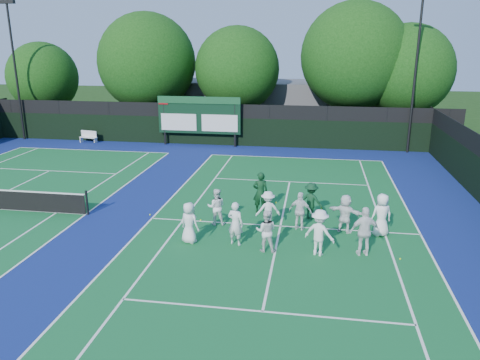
# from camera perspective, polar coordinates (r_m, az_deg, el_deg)

# --- Properties ---
(ground) EXTENTS (120.00, 120.00, 0.00)m
(ground) POSITION_cam_1_polar(r_m,az_deg,el_deg) (18.36, 4.70, -6.81)
(ground) COLOR #16340E
(ground) RESTS_ON ground
(court_apron) EXTENTS (34.00, 32.00, 0.01)m
(court_apron) POSITION_cam_1_polar(r_m,az_deg,el_deg) (20.55, -12.03, -4.53)
(court_apron) COLOR navy
(court_apron) RESTS_ON ground
(near_court) EXTENTS (11.05, 23.85, 0.01)m
(near_court) POSITION_cam_1_polar(r_m,az_deg,el_deg) (19.28, 4.95, -5.62)
(near_court) COLOR #135E2C
(near_court) RESTS_ON ground
(back_fence) EXTENTS (34.00, 0.08, 3.00)m
(back_fence) POSITION_cam_1_polar(r_m,az_deg,el_deg) (34.12, -3.16, 6.52)
(back_fence) COLOR black
(back_fence) RESTS_ON ground
(scoreboard) EXTENTS (6.00, 0.21, 3.55)m
(scoreboard) POSITION_cam_1_polar(r_m,az_deg,el_deg) (33.82, -5.03, 7.83)
(scoreboard) COLOR black
(scoreboard) RESTS_ON ground
(clubhouse) EXTENTS (18.00, 6.00, 4.00)m
(clubhouse) POSITION_cam_1_polar(r_m,az_deg,el_deg) (41.29, 4.73, 9.13)
(clubhouse) COLOR #545559
(clubhouse) RESTS_ON ground
(light_pole_left) EXTENTS (1.20, 0.30, 10.12)m
(light_pole_left) POSITION_cam_1_polar(r_m,az_deg,el_deg) (39.40, -25.89, 13.53)
(light_pole_left) COLOR black
(light_pole_left) RESTS_ON ground
(light_pole_right) EXTENTS (1.20, 0.30, 10.12)m
(light_pole_right) POSITION_cam_1_polar(r_m,az_deg,el_deg) (33.14, 20.76, 13.83)
(light_pole_right) COLOR black
(light_pole_right) RESTS_ON ground
(bench) EXTENTS (1.44, 0.68, 0.88)m
(bench) POSITION_cam_1_polar(r_m,az_deg,el_deg) (36.89, -17.97, 5.11)
(bench) COLOR silver
(bench) RESTS_ON ground
(tree_a) EXTENTS (5.70, 5.70, 7.29)m
(tree_a) POSITION_cam_1_polar(r_m,az_deg,el_deg) (42.78, -22.66, 11.30)
(tree_a) COLOR black
(tree_a) RESTS_ON ground
(tree_b) EXTENTS (7.65, 7.65, 9.55)m
(tree_b) POSITION_cam_1_polar(r_m,az_deg,el_deg) (38.75, -11.00, 13.64)
(tree_b) COLOR black
(tree_b) RESTS_ON ground
(tree_c) EXTENTS (6.47, 6.47, 8.48)m
(tree_c) POSITION_cam_1_polar(r_m,az_deg,el_deg) (36.95, -0.08, 13.11)
(tree_c) COLOR black
(tree_c) RESTS_ON ground
(tree_d) EXTENTS (7.88, 7.88, 10.18)m
(tree_d) POSITION_cam_1_polar(r_m,az_deg,el_deg) (36.53, 14.02, 14.12)
(tree_d) COLOR black
(tree_d) RESTS_ON ground
(tree_e) EXTENTS (6.68, 6.68, 8.60)m
(tree_e) POSITION_cam_1_polar(r_m,az_deg,el_deg) (37.05, 19.86, 12.20)
(tree_e) COLOR black
(tree_e) RESTS_ON ground
(tennis_ball_0) EXTENTS (0.07, 0.07, 0.07)m
(tennis_ball_0) POSITION_cam_1_polar(r_m,az_deg,el_deg) (19.82, -4.82, -4.90)
(tennis_ball_0) COLOR #C3E21A
(tennis_ball_0) RESTS_ON ground
(tennis_ball_1) EXTENTS (0.07, 0.07, 0.07)m
(tennis_ball_1) POSITION_cam_1_polar(r_m,az_deg,el_deg) (21.47, 9.90, -3.39)
(tennis_ball_1) COLOR #C3E21A
(tennis_ball_1) RESTS_ON ground
(tennis_ball_2) EXTENTS (0.07, 0.07, 0.07)m
(tennis_ball_2) POSITION_cam_1_polar(r_m,az_deg,el_deg) (17.97, 9.87, -7.43)
(tennis_ball_2) COLOR #C3E21A
(tennis_ball_2) RESTS_ON ground
(tennis_ball_3) EXTENTS (0.07, 0.07, 0.07)m
(tennis_ball_3) POSITION_cam_1_polar(r_m,az_deg,el_deg) (20.74, -10.91, -4.17)
(tennis_ball_3) COLOR #C3E21A
(tennis_ball_3) RESTS_ON ground
(tennis_ball_4) EXTENTS (0.07, 0.07, 0.07)m
(tennis_ball_4) POSITION_cam_1_polar(r_m,az_deg,el_deg) (21.93, 4.40, -2.76)
(tennis_ball_4) COLOR #C3E21A
(tennis_ball_4) RESTS_ON ground
(tennis_ball_5) EXTENTS (0.07, 0.07, 0.07)m
(tennis_ball_5) POSITION_cam_1_polar(r_m,az_deg,el_deg) (17.32, 18.94, -9.07)
(tennis_ball_5) COLOR #C3E21A
(tennis_ball_5) RESTS_ON ground
(player_front_0) EXTENTS (0.91, 0.77, 1.58)m
(player_front_0) POSITION_cam_1_polar(r_m,az_deg,el_deg) (17.53, -6.21, -5.21)
(player_front_0) COLOR white
(player_front_0) RESTS_ON ground
(player_front_1) EXTENTS (0.70, 0.56, 1.67)m
(player_front_1) POSITION_cam_1_polar(r_m,az_deg,el_deg) (17.24, -0.56, -5.33)
(player_front_1) COLOR silver
(player_front_1) RESTS_ON ground
(player_front_2) EXTENTS (0.76, 0.60, 1.55)m
(player_front_2) POSITION_cam_1_polar(r_m,az_deg,el_deg) (16.77, 3.20, -6.22)
(player_front_2) COLOR silver
(player_front_2) RESTS_ON ground
(player_front_3) EXTENTS (1.24, 0.98, 1.69)m
(player_front_3) POSITION_cam_1_polar(r_m,az_deg,el_deg) (16.67, 9.66, -6.34)
(player_front_3) COLOR white
(player_front_3) RESTS_ON ground
(player_front_4) EXTENTS (1.11, 0.62, 1.80)m
(player_front_4) POSITION_cam_1_polar(r_m,az_deg,el_deg) (16.95, 14.97, -6.09)
(player_front_4) COLOR white
(player_front_4) RESTS_ON ground
(player_back_0) EXTENTS (0.83, 0.69, 1.53)m
(player_back_0) POSITION_cam_1_polar(r_m,az_deg,el_deg) (19.16, -2.91, -3.29)
(player_back_0) COLOR white
(player_back_0) RESTS_ON ground
(player_back_1) EXTENTS (1.13, 0.87, 1.54)m
(player_back_1) POSITION_cam_1_polar(r_m,az_deg,el_deg) (18.84, 3.42, -3.63)
(player_back_1) COLOR white
(player_back_1) RESTS_ON ground
(player_back_2) EXTENTS (0.98, 0.58, 1.57)m
(player_back_2) POSITION_cam_1_polar(r_m,az_deg,el_deg) (18.78, 7.36, -3.78)
(player_back_2) COLOR white
(player_back_2) RESTS_ON ground
(player_back_3) EXTENTS (1.50, 1.02, 1.56)m
(player_back_3) POSITION_cam_1_polar(r_m,az_deg,el_deg) (18.85, 12.71, -4.00)
(player_back_3) COLOR white
(player_back_3) RESTS_ON ground
(player_back_4) EXTENTS (0.96, 0.79, 1.70)m
(player_back_4) POSITION_cam_1_polar(r_m,az_deg,el_deg) (18.84, 16.87, -4.10)
(player_back_4) COLOR white
(player_back_4) RESTS_ON ground
(coach_left) EXTENTS (0.74, 0.55, 1.83)m
(coach_left) POSITION_cam_1_polar(r_m,az_deg,el_deg) (20.50, 2.50, -1.51)
(coach_left) COLOR #0E3319
(coach_left) RESTS_ON ground
(coach_right) EXTENTS (1.16, 0.88, 1.60)m
(coach_right) POSITION_cam_1_polar(r_m,az_deg,el_deg) (19.97, 8.66, -2.54)
(coach_right) COLOR #0F371D
(coach_right) RESTS_ON ground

